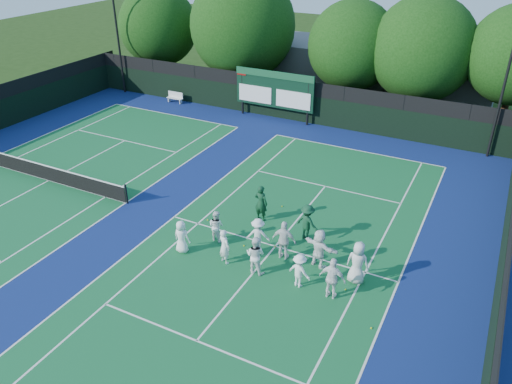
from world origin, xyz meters
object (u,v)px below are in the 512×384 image
at_px(bench, 175,97).
at_px(tennis_net, 47,173).
at_px(scoreboard, 274,90).
at_px(coach_left, 261,203).

bearing_deg(bench, tennis_net, -83.80).
distance_m(scoreboard, bench, 8.72).
bearing_deg(bench, coach_left, -42.11).
relative_size(scoreboard, coach_left, 3.24).
bearing_deg(tennis_net, bench, 96.20).
xyz_separation_m(scoreboard, coach_left, (5.42, -12.85, -1.27)).
bearing_deg(coach_left, bench, -36.87).
xyz_separation_m(bench, coach_left, (13.97, -12.62, 0.46)).
height_order(scoreboard, coach_left, scoreboard).
relative_size(bench, coach_left, 0.73).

